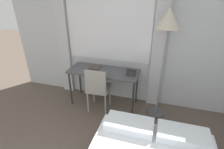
% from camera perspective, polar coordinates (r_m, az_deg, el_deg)
% --- Properties ---
extents(wall_back_with_window, '(5.03, 0.13, 2.70)m').
position_cam_1_polar(wall_back_with_window, '(3.30, 5.47, 12.52)').
color(wall_back_with_window, silver).
rests_on(wall_back_with_window, ground_plane).
extents(desk, '(1.33, 0.50, 0.74)m').
position_cam_1_polar(desk, '(3.34, -2.79, 0.33)').
color(desk, '#4C4C51').
rests_on(desk, ground_plane).
extents(desk_chair, '(0.42, 0.42, 0.90)m').
position_cam_1_polar(desk_chair, '(3.21, -4.69, -4.09)').
color(desk_chair, gray).
rests_on(desk_chair, ground_plane).
extents(standing_lamp, '(0.38, 0.38, 1.90)m').
position_cam_1_polar(standing_lamp, '(2.82, 17.76, 14.56)').
color(standing_lamp, '#4C4C51').
rests_on(standing_lamp, ground_plane).
extents(telephone, '(0.18, 0.14, 0.11)m').
position_cam_1_polar(telephone, '(3.15, 6.30, 0.76)').
color(telephone, '#2D2D2D').
rests_on(telephone, desk).
extents(book, '(0.21, 0.20, 0.02)m').
position_cam_1_polar(book, '(3.42, -5.53, 2.36)').
color(book, '#4C4238').
rests_on(book, desk).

